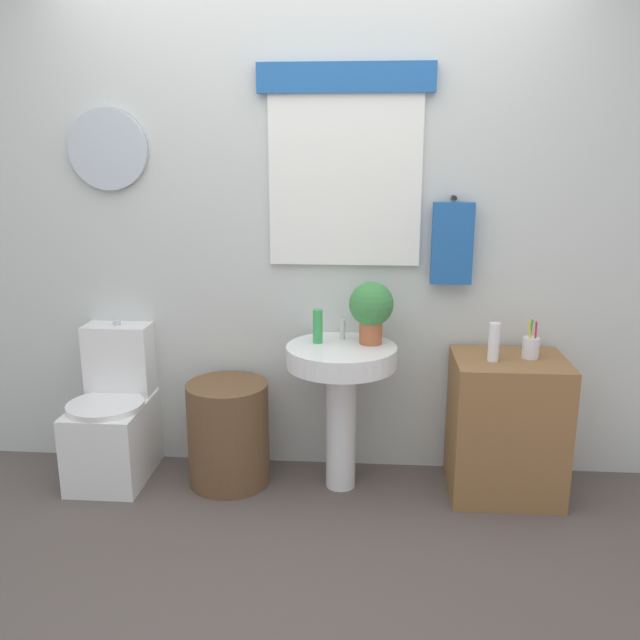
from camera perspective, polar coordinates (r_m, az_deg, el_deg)
The scene contains 11 objects.
ground_plane at distance 2.82m, azimuth -3.08°, elevation -21.94°, with size 8.00×8.00×0.00m, color #564C47.
back_wall at distance 3.43m, azimuth -0.87°, elevation 8.36°, with size 4.40×0.18×2.60m.
toilet at distance 3.66m, azimuth -17.14°, elevation -8.19°, with size 0.38×0.51×0.80m.
laundry_hamper at distance 3.47m, azimuth -7.82°, elevation -9.55°, with size 0.41×0.41×0.53m, color brown.
pedestal_sink at distance 3.29m, azimuth 1.83°, elevation -5.13°, with size 0.54×0.54×0.74m.
faucet at distance 3.34m, azimuth 1.95°, elevation -0.83°, with size 0.03×0.03×0.10m, color silver.
wooden_cabinet at distance 3.43m, azimuth 15.58°, elevation -8.75°, with size 0.53×0.44×0.70m, color olive.
soap_bottle at distance 3.27m, azimuth -0.20°, elevation -0.54°, with size 0.05×0.05×0.17m, color green.
potted_plant at distance 3.24m, azimuth 4.39°, elevation 1.08°, with size 0.22×0.22×0.31m.
lotion_bottle at distance 3.23m, azimuth 14.62°, elevation -1.83°, with size 0.05×0.05×0.18m, color white.
toothbrush_cup at distance 3.34m, azimuth 17.54°, elevation -2.22°, with size 0.08×0.08×0.19m.
Camera 1 is at (0.31, -2.25, 1.67)m, focal length 37.50 mm.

